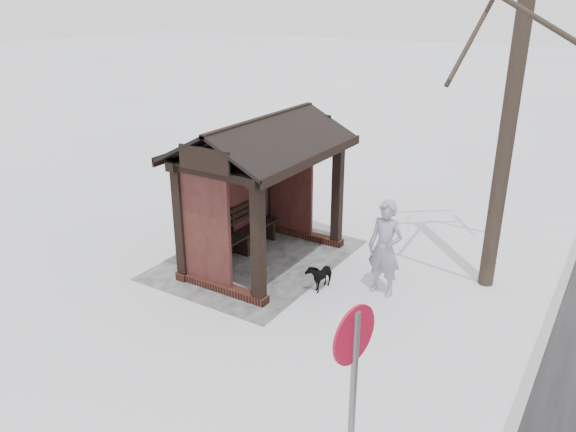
# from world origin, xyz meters

# --- Properties ---
(ground) EXTENTS (120.00, 120.00, 0.00)m
(ground) POSITION_xyz_m (0.00, 0.00, 0.00)
(ground) COLOR silver
(ground) RESTS_ON ground
(kerb) EXTENTS (120.00, 0.15, 0.06)m
(kerb) POSITION_xyz_m (0.00, 5.50, 0.01)
(kerb) COLOR gray
(kerb) RESTS_ON ground
(trampled_patch) EXTENTS (4.20, 3.20, 0.02)m
(trampled_patch) POSITION_xyz_m (0.00, -0.20, 0.01)
(trampled_patch) COLOR #929397
(trampled_patch) RESTS_ON ground
(bus_shelter) EXTENTS (3.60, 2.40, 3.09)m
(bus_shelter) POSITION_xyz_m (0.00, -0.16, 2.17)
(bus_shelter) COLOR #341B12
(bus_shelter) RESTS_ON ground
(pedestrian) EXTENTS (0.52, 0.72, 1.85)m
(pedestrian) POSITION_xyz_m (-0.08, 2.63, 0.92)
(pedestrian) COLOR #94879E
(pedestrian) RESTS_ON ground
(dog) EXTENTS (0.66, 0.31, 0.55)m
(dog) POSITION_xyz_m (0.37, 1.53, 0.27)
(dog) COLOR black
(dog) RESTS_ON ground
(road_sign) EXTENTS (0.63, 0.16, 2.50)m
(road_sign) POSITION_xyz_m (4.52, 4.17, 1.78)
(road_sign) COLOR slate
(road_sign) RESTS_ON ground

